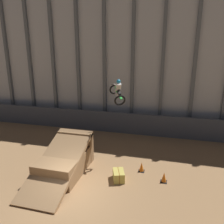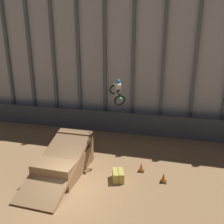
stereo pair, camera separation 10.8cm
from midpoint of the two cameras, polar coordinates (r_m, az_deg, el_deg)
The scene contains 8 objects.
ground_plane at distance 12.11m, azimuth -10.46°, elevation -20.35°, with size 60.00×60.00×0.00m, color #9E754C.
arena_back_wall at distance 19.72m, azimuth 2.04°, elevation 13.28°, with size 32.00×0.40×12.49m.
lower_barrier at distance 19.47m, azimuth 1.03°, elevation -2.70°, with size 31.36×0.20×1.86m.
dirt_ramp at distance 13.80m, azimuth -11.81°, elevation -12.11°, with size 2.33×5.37×2.14m.
rider_bike_solo at distance 13.99m, azimuth 1.66°, elevation 5.33°, with size 1.43×1.84×1.65m.
traffic_cone_near_ramp at distance 13.75m, azimuth 7.88°, elevation -14.08°, with size 0.36×0.36×0.58m.
traffic_cone_arena_edge at distance 12.99m, azimuth 13.55°, elevation -16.34°, with size 0.36×0.36×0.58m.
hay_bale_trackside at distance 12.85m, azimuth 1.86°, elevation -16.25°, with size 0.86×1.05×0.57m.
Camera 2 is at (4.56, -8.72, 7.08)m, focal length 35.00 mm.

